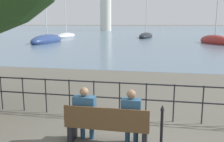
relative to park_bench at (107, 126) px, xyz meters
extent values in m
cube|color=slate|center=(0.00, 158.71, -0.43)|extent=(600.00, 300.00, 0.01)
cube|color=brown|center=(0.00, 0.06, -0.01)|extent=(1.85, 0.45, 0.05)
cube|color=brown|center=(0.00, -0.14, 0.24)|extent=(1.85, 0.04, 0.45)
cube|color=black|center=(-0.83, 0.06, -0.23)|extent=(0.10, 0.41, 0.40)
cube|color=black|center=(0.83, 0.06, -0.23)|extent=(0.10, 0.41, 0.40)
cylinder|color=navy|center=(-0.63, 0.22, -0.21)|extent=(0.11, 0.11, 0.45)
cylinder|color=navy|center=(-0.41, 0.22, -0.21)|extent=(0.11, 0.11, 0.45)
cube|color=navy|center=(-0.52, 0.13, 0.07)|extent=(0.41, 0.26, 0.14)
cube|color=navy|center=(-0.52, 0.04, 0.32)|extent=(0.49, 0.24, 0.62)
sphere|color=#846047|center=(-0.52, 0.04, 0.74)|extent=(0.20, 0.20, 0.20)
cylinder|color=navy|center=(0.43, 0.22, -0.21)|extent=(0.11, 0.11, 0.45)
cylinder|color=navy|center=(0.61, 0.22, -0.21)|extent=(0.11, 0.11, 0.45)
cube|color=navy|center=(0.52, 0.13, 0.07)|extent=(0.35, 0.26, 0.14)
cube|color=navy|center=(0.52, 0.04, 0.32)|extent=(0.42, 0.24, 0.62)
sphere|color=#846047|center=(0.52, 0.04, 0.74)|extent=(0.20, 0.20, 0.20)
cylinder|color=black|center=(-3.72, 1.64, 0.09)|extent=(0.04, 0.04, 1.05)
cylinder|color=black|center=(-2.98, 1.64, 0.09)|extent=(0.04, 0.04, 1.05)
cylinder|color=black|center=(-2.23, 1.64, 0.09)|extent=(0.04, 0.04, 1.05)
cylinder|color=black|center=(-1.49, 1.64, 0.09)|extent=(0.04, 0.04, 1.05)
cylinder|color=black|center=(-0.74, 1.64, 0.09)|extent=(0.04, 0.04, 1.05)
cylinder|color=black|center=(0.00, 1.64, 0.09)|extent=(0.04, 0.04, 1.05)
cylinder|color=black|center=(0.74, 1.64, 0.09)|extent=(0.04, 0.04, 1.05)
cylinder|color=black|center=(1.49, 1.64, 0.09)|extent=(0.04, 0.04, 1.05)
cylinder|color=black|center=(2.23, 1.64, 0.09)|extent=(0.04, 0.04, 1.05)
cylinder|color=black|center=(0.00, 1.64, 0.59)|extent=(10.42, 0.04, 0.04)
cylinder|color=black|center=(0.00, 1.64, 0.14)|extent=(10.42, 0.04, 0.04)
cylinder|color=black|center=(1.17, 0.01, 0.00)|extent=(0.06, 0.06, 0.88)
cone|color=black|center=(1.17, 0.01, 0.50)|extent=(0.09, 0.09, 0.12)
ellipsoid|color=silver|center=(-17.58, 42.11, -0.19)|extent=(2.69, 8.38, 1.22)
cylinder|color=silver|center=(-17.58, 42.11, 5.96)|extent=(0.14, 0.14, 11.58)
ellipsoid|color=black|center=(-1.97, 43.55, -0.16)|extent=(3.03, 8.45, 1.37)
cylinder|color=silver|center=(-1.97, 43.55, 3.82)|extent=(0.14, 0.14, 7.14)
ellipsoid|color=navy|center=(-14.77, 27.79, -0.11)|extent=(2.42, 8.62, 1.64)
cylinder|color=silver|center=(-14.77, 27.79, 3.53)|extent=(0.14, 0.14, 6.29)
ellipsoid|color=maroon|center=(7.98, 30.29, -0.10)|extent=(4.13, 6.50, 1.66)
cylinder|color=silver|center=(7.98, 30.29, 3.70)|extent=(0.14, 0.14, 6.60)
cylinder|color=silver|center=(-20.25, 89.61, 8.45)|extent=(4.19, 4.19, 17.77)
camera|label=1|loc=(1.12, -5.01, 2.21)|focal=40.00mm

